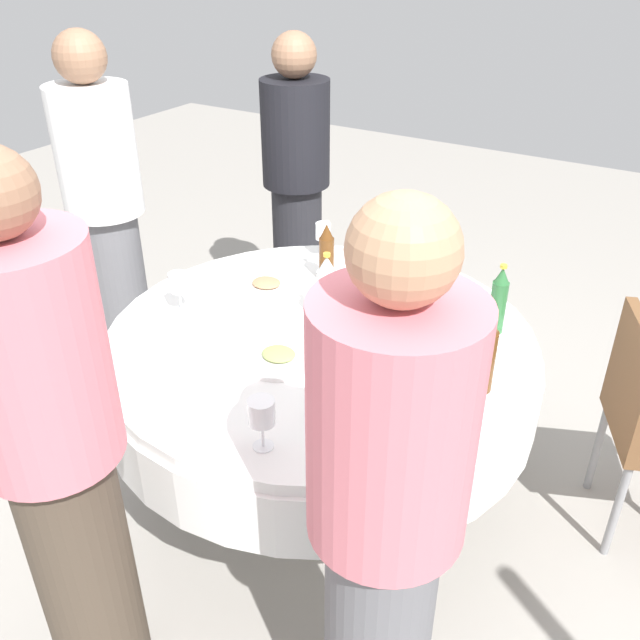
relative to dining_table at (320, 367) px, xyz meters
The scene contains 25 objects.
ground_plane 0.60m from the dining_table, ahead, with size 10.00×10.00×0.00m, color gray.
dining_table is the anchor object (origin of this frame).
bottle_green_east 0.59m from the dining_table, 123.59° to the right, with size 0.07×0.07×0.26m.
bottle_brown_left 0.49m from the dining_table, 62.16° to the right, with size 0.06×0.06×0.26m.
bottle_green_west 0.68m from the dining_table, 146.91° to the right, with size 0.06×0.06×0.26m.
bottle_clear_inner 0.29m from the dining_table, 76.40° to the right, with size 0.07×0.07×0.28m.
bottle_green_south 0.56m from the dining_table, behind, with size 0.06×0.06×0.30m.
bottle_amber_mid 0.57m from the dining_table, 108.22° to the right, with size 0.06×0.06×0.32m.
bottle_brown_front 0.66m from the dining_table, behind, with size 0.07×0.07×0.30m.
wine_glass_inner 0.68m from the dining_table, 106.76° to the left, with size 0.08×0.08×0.16m.
wine_glass_south 0.69m from the dining_table, 59.77° to the right, with size 0.07×0.07×0.16m.
wine_glass_mid 0.52m from the dining_table, 125.40° to the left, with size 0.06×0.06×0.14m.
wine_glass_front 0.61m from the dining_table, 13.73° to the left, with size 0.07×0.07×0.15m.
wine_glass_north 0.29m from the dining_table, 149.91° to the left, with size 0.07×0.07×0.13m.
plate_north 0.43m from the dining_table, 26.68° to the right, with size 0.26×0.26×0.04m.
plate_near 0.27m from the dining_table, 82.85° to the left, with size 0.26×0.26×0.04m.
plate_rear 0.39m from the dining_table, 169.11° to the right, with size 0.24×0.24×0.04m.
knife_left 0.64m from the dining_table, 161.89° to the right, with size 0.18×0.02×0.01m, color silver.
spoon_west 0.56m from the dining_table, 78.29° to the right, with size 0.18×0.02×0.01m, color silver.
fork_inner 0.62m from the dining_table, 145.66° to the left, with size 0.18×0.02×0.01m, color silver.
folded_napkin 0.52m from the dining_table, 68.60° to the left, with size 0.15×0.15×0.02m, color white.
person_east 1.06m from the dining_table, 82.82° to the left, with size 0.34×0.34×1.65m.
person_left 1.31m from the dining_table, 53.21° to the right, with size 0.34×0.34×1.58m.
person_west 1.25m from the dining_table, ahead, with size 0.34×0.34×1.65m.
person_inner 1.06m from the dining_table, 129.33° to the left, with size 0.34×0.34×1.63m.
Camera 1 is at (-1.07, 1.76, 2.00)m, focal length 38.15 mm.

